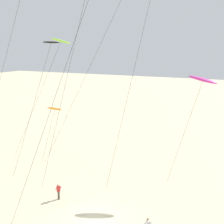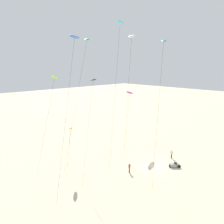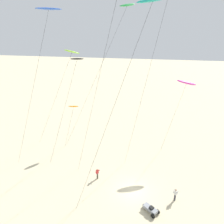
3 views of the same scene
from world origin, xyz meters
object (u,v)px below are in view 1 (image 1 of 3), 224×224
Objects in this scene: kite_flyer_nearest at (59,191)px; kite_black at (50,45)px; kite_orange at (55,109)px; kite_lime at (60,42)px; kite_magenta at (203,80)px.

kite_black is at bearing 129.91° from kite_flyer_nearest.
kite_orange is 4.70× the size of kite_flyer_nearest.
kite_orange is at bearing -73.11° from kite_lime.
kite_black is at bearing -158.77° from kite_magenta.
kite_lime is (-3.26, 6.37, 0.42)m from kite_black.
kite_black is 9.03m from kite_orange.
kite_orange is at bearing 127.81° from kite_flyer_nearest.
kite_flyer_nearest is (7.12, -10.98, -14.90)m from kite_lime.
kite_orange is (-2.36, 3.41, -8.03)m from kite_black.
kite_orange is (0.90, -2.96, -8.45)m from kite_lime.
kite_magenta is 19.14m from kite_flyer_nearest.
kite_flyer_nearest is (6.22, -8.02, -6.45)m from kite_orange.
kite_magenta is (15.52, 6.03, -3.67)m from kite_black.
kite_lime is 9.87× the size of kite_flyer_nearest.
kite_lime is 1.34× the size of kite_magenta.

